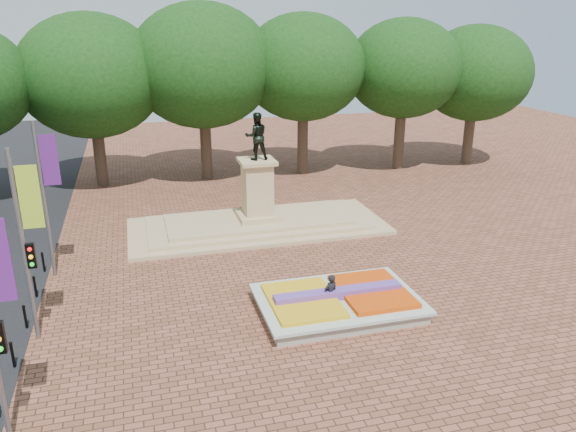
{
  "coord_description": "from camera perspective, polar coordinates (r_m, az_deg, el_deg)",
  "views": [
    {
      "loc": [
        -6.22,
        -20.58,
        10.86
      ],
      "look_at": [
        0.45,
        3.43,
        2.2
      ],
      "focal_mm": 35.0,
      "sensor_mm": 36.0,
      "label": 1
    }
  ],
  "objects": [
    {
      "name": "monument",
      "position": [
        30.91,
        -3.08,
        0.3
      ],
      "size": [
        14.0,
        6.0,
        6.4
      ],
      "color": "tan",
      "rests_on": "ground"
    },
    {
      "name": "pedestrian",
      "position": [
        22.2,
        4.36,
        -7.85
      ],
      "size": [
        0.67,
        0.53,
        1.6
      ],
      "primitive_type": "imported",
      "rotation": [
        0.0,
        0.0,
        3.42
      ],
      "color": "black",
      "rests_on": "ground"
    },
    {
      "name": "banner_poles",
      "position": [
        20.86,
        -25.2,
        -2.31
      ],
      "size": [
        0.88,
        11.17,
        7.0
      ],
      "color": "slate",
      "rests_on": "ground"
    },
    {
      "name": "bollard_row",
      "position": [
        22.16,
        -25.65,
        -10.72
      ],
      "size": [
        0.12,
        13.12,
        0.98
      ],
      "color": "black",
      "rests_on": "ground"
    },
    {
      "name": "flower_bed",
      "position": [
        22.53,
        5.17,
        -8.65
      ],
      "size": [
        6.3,
        4.3,
        0.91
      ],
      "color": "gray",
      "rests_on": "ground"
    },
    {
      "name": "tree_row_back",
      "position": [
        39.74,
        -3.1,
        13.09
      ],
      "size": [
        44.8,
        8.8,
        10.43
      ],
      "color": "#382B1E",
      "rests_on": "ground"
    },
    {
      "name": "ground",
      "position": [
        24.09,
        1.15,
        -7.64
      ],
      "size": [
        90.0,
        90.0,
        0.0
      ],
      "primitive_type": "plane",
      "color": "brown",
      "rests_on": "ground"
    }
  ]
}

